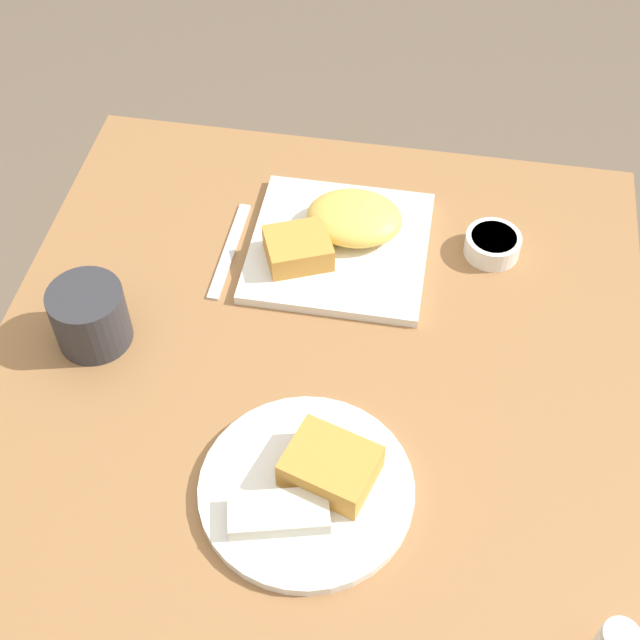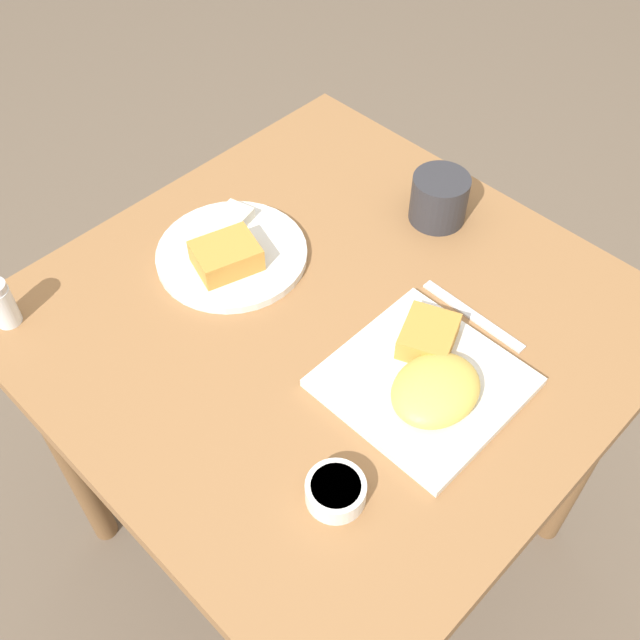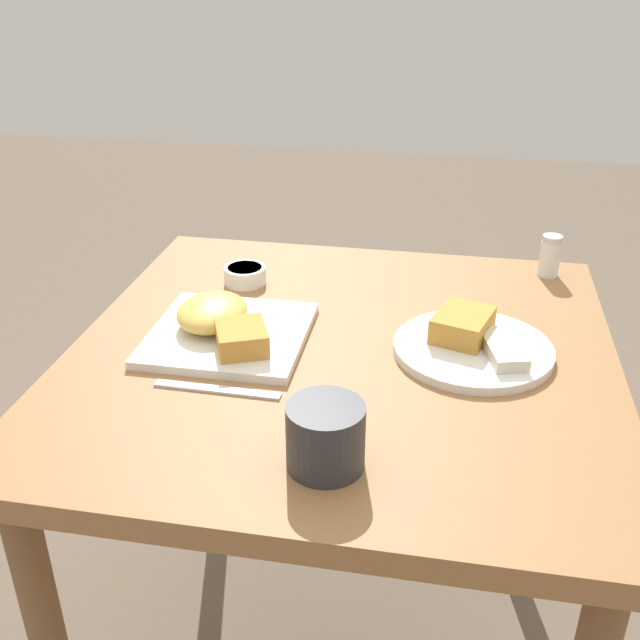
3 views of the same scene
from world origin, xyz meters
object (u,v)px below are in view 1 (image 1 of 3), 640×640
plate_oval_far (310,486)px  sauce_ramekin (493,244)px  butter_knife (230,250)px  coffee_mug (90,316)px  plate_square_near (339,236)px

plate_oval_far → sauce_ramekin: 0.45m
sauce_ramekin → butter_knife: size_ratio=0.42×
sauce_ramekin → butter_knife: bearing=9.3°
sauce_ramekin → coffee_mug: coffee_mug is taller
plate_square_near → plate_oval_far: 0.38m
butter_knife → coffee_mug: size_ratio=1.93×
butter_knife → coffee_mug: 0.23m
plate_square_near → coffee_mug: bearing=37.0°
butter_knife → sauce_ramekin: bearing=100.3°
butter_knife → coffee_mug: (0.13, 0.18, 0.04)m
plate_oval_far → sauce_ramekin: plate_oval_far is taller
sauce_ramekin → coffee_mug: size_ratio=0.81×
plate_oval_far → coffee_mug: 0.35m
sauce_ramekin → plate_square_near: bearing=6.6°
coffee_mug → plate_oval_far: bearing=150.8°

